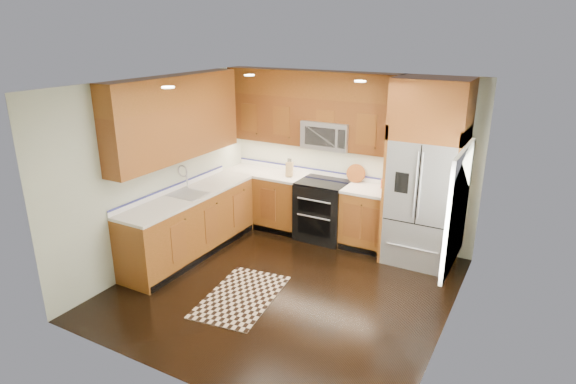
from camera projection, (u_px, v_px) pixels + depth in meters
The scene contains 16 objects.
ground at pixel (285, 288), 6.25m from camera, with size 4.00×4.00×0.00m, color black.
wall_back at pixel (348, 157), 7.48m from camera, with size 4.00×0.02×2.60m, color #AFB5A3.
wall_left at pixel (161, 171), 6.75m from camera, with size 0.02×4.00×2.60m, color #AFB5A3.
wall_right at pixel (455, 224), 4.91m from camera, with size 0.02×4.00×2.60m, color #AFB5A3.
window at pixel (458, 209), 5.06m from camera, with size 0.04×1.10×1.30m.
base_cabinets at pixel (244, 216), 7.41m from camera, with size 2.85×3.00×0.90m.
countertop at pixel (255, 186), 7.29m from camera, with size 2.86×3.01×0.04m.
upper_cabinets at pixel (253, 113), 7.02m from camera, with size 2.85×3.00×1.15m.
range at pixel (323, 210), 7.59m from camera, with size 0.76×0.67×0.95m.
microwave at pixel (328, 135), 7.32m from camera, with size 0.76×0.40×0.42m.
refrigerator at pixel (426, 174), 6.58m from camera, with size 0.98×0.75×2.60m.
sink_faucet at pixel (188, 190), 6.91m from camera, with size 0.54×0.44×0.37m.
rug at pixel (241, 296), 6.04m from camera, with size 0.81×1.35×0.01m, color black.
knife_block at pixel (289, 169), 7.70m from camera, with size 0.14×0.17×0.29m.
utensil_crock at pixel (384, 182), 7.11m from camera, with size 0.11×0.11×0.29m.
cutting_board at pixel (355, 182), 7.42m from camera, with size 0.29×0.29×0.02m, color brown.
Camera 1 is at (2.71, -4.80, 3.20)m, focal length 30.00 mm.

